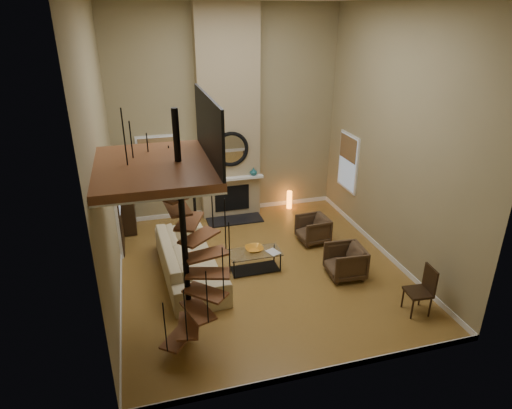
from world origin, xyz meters
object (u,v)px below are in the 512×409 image
object	(u,v)px
armchair_far	(348,261)
hutch	(125,196)
side_chair	(423,288)
armchair_near	(315,229)
sofa	(189,259)
coffee_table	(255,259)
accent_lamp	(289,200)
floor_lamp	(194,185)

from	to	relation	value
armchair_far	hutch	bearing A→B (deg)	-124.35
hutch	side_chair	world-z (taller)	hutch
armchair_near	armchair_far	bearing A→B (deg)	-0.67
sofa	coffee_table	xyz separation A→B (m)	(1.42, -0.18, -0.11)
armchair_near	sofa	bearing A→B (deg)	-81.59
accent_lamp	hutch	bearing A→B (deg)	-177.26
armchair_far	accent_lamp	size ratio (longest dim) A/B	1.44
coffee_table	side_chair	size ratio (longest dim) A/B	1.21
hutch	armchair_far	size ratio (longest dim) A/B	2.41
accent_lamp	side_chair	world-z (taller)	side_chair
accent_lamp	coffee_table	bearing A→B (deg)	-121.88
armchair_far	coffee_table	distance (m)	2.02
floor_lamp	side_chair	distance (m)	5.58
sofa	floor_lamp	size ratio (longest dim) A/B	1.67
armchair_near	coffee_table	xyz separation A→B (m)	(-1.79, -0.87, -0.07)
sofa	armchair_far	size ratio (longest dim) A/B	3.72
armchair_far	accent_lamp	xyz separation A→B (m)	(-0.02, 3.74, -0.10)
sofa	armchair_far	world-z (taller)	sofa
side_chair	sofa	bearing A→B (deg)	148.98
floor_lamp	accent_lamp	bearing A→B (deg)	21.30
hutch	floor_lamp	xyz separation A→B (m)	(1.65, -0.90, 0.46)
coffee_table	accent_lamp	world-z (taller)	accent_lamp
floor_lamp	accent_lamp	world-z (taller)	floor_lamp
sofa	coffee_table	world-z (taller)	sofa
floor_lamp	coffee_table	bearing A→B (deg)	-61.85
side_chair	floor_lamp	bearing A→B (deg)	131.35
hutch	side_chair	bearing A→B (deg)	-43.56
sofa	armchair_near	bearing A→B (deg)	-80.95
hutch	sofa	size ratio (longest dim) A/B	0.65
coffee_table	armchair_near	bearing A→B (deg)	25.96
hutch	floor_lamp	world-z (taller)	hutch
armchair_far	accent_lamp	world-z (taller)	armchair_far
armchair_far	accent_lamp	bearing A→B (deg)	-176.25
hutch	sofa	bearing A→B (deg)	-64.49
sofa	hutch	bearing A→B (deg)	22.36
armchair_far	armchair_near	bearing A→B (deg)	-173.37
accent_lamp	side_chair	distance (m)	5.31
sofa	side_chair	bearing A→B (deg)	-124.18
hutch	armchair_far	world-z (taller)	hutch
coffee_table	side_chair	distance (m)	3.48
coffee_table	floor_lamp	world-z (taller)	floor_lamp
floor_lamp	sofa	bearing A→B (deg)	-103.75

